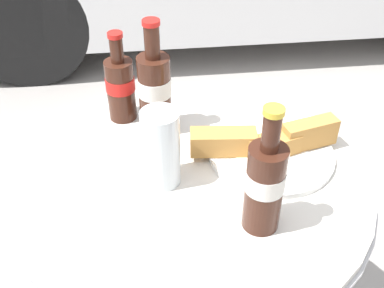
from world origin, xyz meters
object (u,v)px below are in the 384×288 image
cola_bottle_left (155,89)px  lunch_plate_near (269,147)px  drinking_glass (161,151)px  cola_bottle_center (265,183)px  bistro_table (194,231)px  cola_bottle_right (120,86)px

cola_bottle_left → lunch_plate_near: bearing=-28.7°
drinking_glass → lunch_plate_near: (0.22, 0.05, -0.05)m
cola_bottle_center → drinking_glass: size_ratio=1.55×
bistro_table → cola_bottle_left: (-0.06, 0.17, 0.27)m
cola_bottle_right → drinking_glass: bearing=-71.8°
cola_bottle_left → bistro_table: bearing=-68.6°
cola_bottle_left → cola_bottle_center: 0.35m
cola_bottle_right → bistro_table: bearing=-57.8°
cola_bottle_center → lunch_plate_near: 0.21m
cola_bottle_left → cola_bottle_center: bearing=-61.8°
bistro_table → cola_bottle_left: size_ratio=2.77×
cola_bottle_left → cola_bottle_center: (0.17, -0.31, -0.00)m
lunch_plate_near → cola_bottle_right: bearing=149.2°
bistro_table → cola_bottle_right: size_ratio=3.40×
cola_bottle_center → cola_bottle_right: bearing=123.4°
cola_bottle_right → lunch_plate_near: 0.35m
drinking_glass → cola_bottle_right: bearing=108.2°
cola_bottle_right → cola_bottle_center: (0.24, -0.36, 0.01)m
cola_bottle_left → cola_bottle_right: (-0.07, 0.05, -0.02)m
cola_bottle_left → cola_bottle_right: 0.09m
lunch_plate_near → drinking_glass: bearing=-167.2°
cola_bottle_left → drinking_glass: bearing=-89.6°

